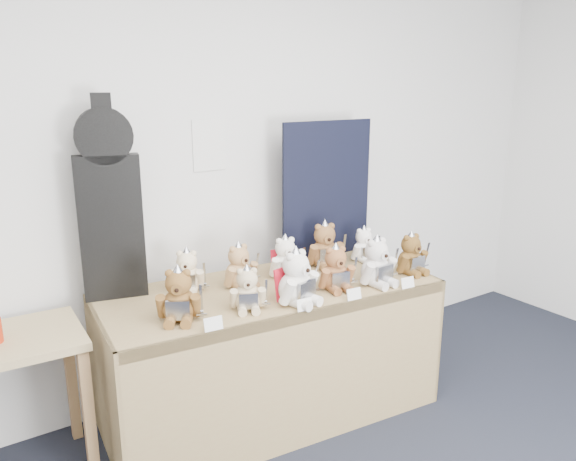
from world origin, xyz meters
TOP-DOWN VIEW (x-y plane):
  - room_shell at (0.14, 2.49)m, footprint 6.00×6.00m
  - display_table at (0.24, 1.91)m, footprint 1.94×0.95m
  - guitar_case at (-0.51, 2.34)m, footprint 0.33×0.17m
  - navy_board at (0.86, 2.29)m, footprint 0.66×0.04m
  - teddy_front_far_left at (-0.35, 1.86)m, footprint 0.24×0.24m
  - teddy_front_left at (-0.01, 1.79)m, footprint 0.20×0.20m
  - teddy_front_centre at (0.24, 1.72)m, footprint 0.27×0.25m
  - teddy_front_right at (0.53, 1.77)m, footprint 0.23×0.20m
  - teddy_front_far_right at (0.77, 1.70)m, footprint 0.25×0.20m
  - teddy_front_end at (1.07, 1.73)m, footprint 0.22×0.18m
  - teddy_back_left at (-0.16, 2.20)m, footprint 0.21×0.21m
  - teddy_back_centre_left at (0.11, 2.10)m, footprint 0.23×0.20m
  - teddy_back_centre_right at (0.41, 2.09)m, footprint 0.23×0.20m
  - teddy_back_right at (0.73, 2.12)m, footprint 0.25×0.23m
  - teddy_back_end at (1.00, 2.07)m, footprint 0.20×0.17m
  - entry_card_a at (-0.27, 1.66)m, footprint 0.09×0.03m
  - entry_card_b at (0.22, 1.62)m, footprint 0.09×0.03m
  - entry_card_c at (0.51, 1.59)m, footprint 0.09×0.03m
  - entry_card_d at (0.87, 1.56)m, footprint 0.09×0.03m

SIDE VIEW (x-z plane):
  - display_table at x=0.24m, z-range 0.22..1.00m
  - entry_card_d at x=0.87m, z-range 0.78..0.84m
  - entry_card_c at x=0.51m, z-range 0.78..0.84m
  - entry_card_b at x=0.22m, z-range 0.78..0.84m
  - entry_card_a at x=-0.27m, z-range 0.78..0.85m
  - teddy_back_end at x=1.00m, z-range 0.76..1.00m
  - teddy_front_left at x=-0.01m, z-range 0.76..1.01m
  - teddy_back_left at x=-0.16m, z-range 0.75..1.02m
  - teddy_back_centre_right at x=0.41m, z-range 0.75..1.03m
  - teddy_front_end at x=1.07m, z-range 0.75..1.03m
  - teddy_back_centre_left at x=0.11m, z-range 0.75..1.03m
  - teddy_front_right at x=0.53m, z-range 0.75..1.03m
  - teddy_front_far_left at x=-0.35m, z-range 0.75..1.05m
  - teddy_front_far_right at x=0.77m, z-range 0.75..1.06m
  - teddy_back_right at x=0.73m, z-range 0.75..1.06m
  - teddy_front_centre at x=0.24m, z-range 0.75..1.07m
  - navy_board at x=0.86m, z-range 0.78..1.66m
  - guitar_case at x=-0.51m, z-range 0.77..1.83m
  - room_shell at x=0.14m, z-range -1.47..4.53m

